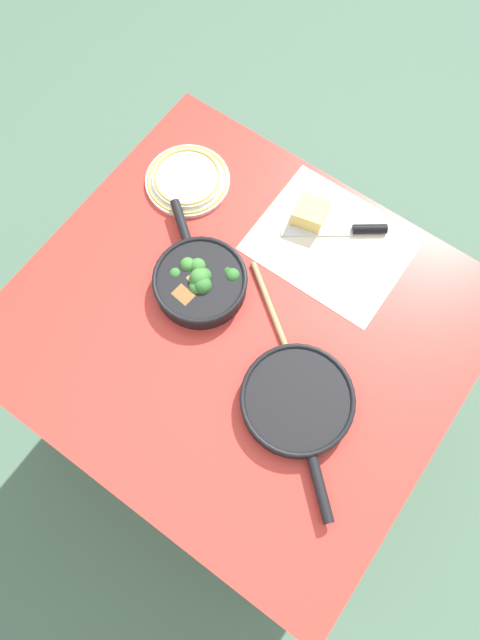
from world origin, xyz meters
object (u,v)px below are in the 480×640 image
skillet_broccoli (200,281)px  cheese_block (310,213)px  grater_knife (349,230)px  dinner_plate_stack (187,179)px  skillet_eggs (297,402)px  wooden_spoon (285,346)px

skillet_broccoli → cheese_block: (0.11, 0.31, -0.00)m
grater_knife → dinner_plate_stack: (-0.42, -0.12, 0.00)m
skillet_broccoli → skillet_eggs: skillet_broccoli is taller
wooden_spoon → skillet_broccoli: bearing=-146.8°
skillet_broccoli → dinner_plate_stack: skillet_broccoli is taller
wooden_spoon → cheese_block: size_ratio=3.41×
skillet_broccoli → dinner_plate_stack: 0.30m
skillet_broccoli → skillet_eggs: bearing=-160.2°
skillet_eggs → cheese_block: cheese_block is taller
grater_knife → cheese_block: (-0.10, -0.03, 0.02)m
skillet_eggs → cheese_block: bearing=161.9°
grater_knife → cheese_block: 0.11m
skillet_eggs → cheese_block: size_ratio=3.60×
wooden_spoon → dinner_plate_stack: bearing=-170.8°
cheese_block → dinner_plate_stack: cheese_block is taller
wooden_spoon → cheese_block: cheese_block is taller
skillet_eggs → dinner_plate_stack: size_ratio=1.50×
cheese_block → wooden_spoon: bearing=-66.0°
grater_knife → skillet_broccoli: bearing=21.6°
skillet_eggs → wooden_spoon: size_ratio=1.06×
dinner_plate_stack → skillet_broccoli: bearing=-46.5°
wooden_spoon → grater_knife: grater_knife is taller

